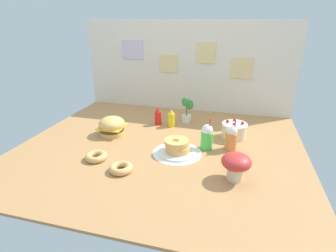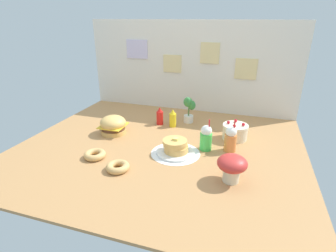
{
  "view_description": "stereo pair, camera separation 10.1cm",
  "coord_description": "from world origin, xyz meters",
  "px_view_note": "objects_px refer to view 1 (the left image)",
  "views": [
    {
      "loc": [
        0.55,
        -1.83,
        0.97
      ],
      "look_at": [
        0.02,
        0.15,
        0.12
      ],
      "focal_mm": 28.27,
      "sensor_mm": 36.0,
      "label": 1
    },
    {
      "loc": [
        0.65,
        -1.8,
        0.97
      ],
      "look_at": [
        0.02,
        0.15,
        0.12
      ],
      "focal_mm": 28.27,
      "sensor_mm": 36.0,
      "label": 2
    }
  ],
  "objects_px": {
    "cream_soda_cup": "(207,137)",
    "potted_plant": "(187,108)",
    "pancake_stack": "(177,147)",
    "mustard_bottle": "(171,118)",
    "orange_float_cup": "(231,138)",
    "donut_chocolate": "(121,168)",
    "ketchup_bottle": "(158,117)",
    "mushroom_stool": "(236,164)",
    "layer_cake": "(234,130)",
    "donut_pink_glaze": "(96,156)",
    "burger": "(112,126)"
  },
  "relations": [
    {
      "from": "cream_soda_cup",
      "to": "potted_plant",
      "type": "height_order",
      "value": "potted_plant"
    },
    {
      "from": "pancake_stack",
      "to": "mustard_bottle",
      "type": "xyz_separation_m",
      "value": [
        -0.18,
        0.51,
        0.03
      ]
    },
    {
      "from": "pancake_stack",
      "to": "orange_float_cup",
      "type": "relative_size",
      "value": 1.13
    },
    {
      "from": "pancake_stack",
      "to": "donut_chocolate",
      "type": "bearing_deg",
      "value": -131.38
    },
    {
      "from": "ketchup_bottle",
      "to": "orange_float_cup",
      "type": "relative_size",
      "value": 0.67
    },
    {
      "from": "mustard_bottle",
      "to": "mushroom_stool",
      "type": "bearing_deg",
      "value": -50.83
    },
    {
      "from": "potted_plant",
      "to": "layer_cake",
      "type": "bearing_deg",
      "value": -28.77
    },
    {
      "from": "layer_cake",
      "to": "donut_pink_glaze",
      "type": "xyz_separation_m",
      "value": [
        -0.96,
        -0.65,
        -0.04
      ]
    },
    {
      "from": "ketchup_bottle",
      "to": "potted_plant",
      "type": "relative_size",
      "value": 0.66
    },
    {
      "from": "layer_cake",
      "to": "cream_soda_cup",
      "type": "height_order",
      "value": "cream_soda_cup"
    },
    {
      "from": "layer_cake",
      "to": "cream_soda_cup",
      "type": "bearing_deg",
      "value": -126.42
    },
    {
      "from": "cream_soda_cup",
      "to": "orange_float_cup",
      "type": "distance_m",
      "value": 0.19
    },
    {
      "from": "donut_pink_glaze",
      "to": "mushroom_stool",
      "type": "xyz_separation_m",
      "value": [
        0.99,
        0.0,
        0.09
      ]
    },
    {
      "from": "burger",
      "to": "cream_soda_cup",
      "type": "distance_m",
      "value": 0.84
    },
    {
      "from": "burger",
      "to": "mustard_bottle",
      "type": "height_order",
      "value": "mustard_bottle"
    },
    {
      "from": "cream_soda_cup",
      "to": "potted_plant",
      "type": "distance_m",
      "value": 0.59
    },
    {
      "from": "cream_soda_cup",
      "to": "mushroom_stool",
      "type": "distance_m",
      "value": 0.44
    },
    {
      "from": "mushroom_stool",
      "to": "pancake_stack",
      "type": "bearing_deg",
      "value": 150.68
    },
    {
      "from": "layer_cake",
      "to": "ketchup_bottle",
      "type": "relative_size",
      "value": 1.25
    },
    {
      "from": "donut_chocolate",
      "to": "potted_plant",
      "type": "relative_size",
      "value": 0.61
    },
    {
      "from": "orange_float_cup",
      "to": "donut_chocolate",
      "type": "distance_m",
      "value": 0.87
    },
    {
      "from": "donut_chocolate",
      "to": "potted_plant",
      "type": "xyz_separation_m",
      "value": [
        0.25,
        1.01,
        0.11
      ]
    },
    {
      "from": "burger",
      "to": "donut_chocolate",
      "type": "relative_size",
      "value": 1.43
    },
    {
      "from": "orange_float_cup",
      "to": "potted_plant",
      "type": "xyz_separation_m",
      "value": [
        -0.45,
        0.49,
        0.04
      ]
    },
    {
      "from": "layer_cake",
      "to": "cream_soda_cup",
      "type": "xyz_separation_m",
      "value": [
        -0.2,
        -0.27,
        0.03
      ]
    },
    {
      "from": "cream_soda_cup",
      "to": "donut_chocolate",
      "type": "distance_m",
      "value": 0.71
    },
    {
      "from": "mustard_bottle",
      "to": "orange_float_cup",
      "type": "relative_size",
      "value": 0.67
    },
    {
      "from": "mustard_bottle",
      "to": "pancake_stack",
      "type": "bearing_deg",
      "value": -70.84
    },
    {
      "from": "potted_plant",
      "to": "mushroom_stool",
      "type": "relative_size",
      "value": 1.39
    },
    {
      "from": "pancake_stack",
      "to": "orange_float_cup",
      "type": "bearing_deg",
      "value": 23.59
    },
    {
      "from": "pancake_stack",
      "to": "mushroom_stool",
      "type": "distance_m",
      "value": 0.5
    },
    {
      "from": "pancake_stack",
      "to": "mushroom_stool",
      "type": "relative_size",
      "value": 1.55
    },
    {
      "from": "donut_pink_glaze",
      "to": "mushroom_stool",
      "type": "relative_size",
      "value": 0.85
    },
    {
      "from": "donut_pink_glaze",
      "to": "cream_soda_cup",
      "type": "bearing_deg",
      "value": 26.72
    },
    {
      "from": "donut_pink_glaze",
      "to": "mushroom_stool",
      "type": "distance_m",
      "value": 0.99
    },
    {
      "from": "ketchup_bottle",
      "to": "mushroom_stool",
      "type": "relative_size",
      "value": 0.91
    },
    {
      "from": "potted_plant",
      "to": "mushroom_stool",
      "type": "xyz_separation_m",
      "value": [
        0.5,
        -0.91,
        -0.03
      ]
    },
    {
      "from": "orange_float_cup",
      "to": "potted_plant",
      "type": "height_order",
      "value": "potted_plant"
    },
    {
      "from": "layer_cake",
      "to": "donut_pink_glaze",
      "type": "height_order",
      "value": "layer_cake"
    },
    {
      "from": "pancake_stack",
      "to": "ketchup_bottle",
      "type": "height_order",
      "value": "ketchup_bottle"
    },
    {
      "from": "burger",
      "to": "layer_cake",
      "type": "bearing_deg",
      "value": 11.4
    },
    {
      "from": "donut_pink_glaze",
      "to": "donut_chocolate",
      "type": "height_order",
      "value": "same"
    },
    {
      "from": "burger",
      "to": "layer_cake",
      "type": "relative_size",
      "value": 1.06
    },
    {
      "from": "pancake_stack",
      "to": "potted_plant",
      "type": "relative_size",
      "value": 1.11
    },
    {
      "from": "ketchup_bottle",
      "to": "mushroom_stool",
      "type": "distance_m",
      "value": 1.07
    },
    {
      "from": "ketchup_bottle",
      "to": "potted_plant",
      "type": "bearing_deg",
      "value": 28.57
    },
    {
      "from": "mustard_bottle",
      "to": "burger",
      "type": "bearing_deg",
      "value": -145.8
    },
    {
      "from": "donut_pink_glaze",
      "to": "burger",
      "type": "bearing_deg",
      "value": 100.94
    },
    {
      "from": "layer_cake",
      "to": "donut_pink_glaze",
      "type": "bearing_deg",
      "value": -145.7
    },
    {
      "from": "donut_pink_glaze",
      "to": "donut_chocolate",
      "type": "distance_m",
      "value": 0.26
    }
  ]
}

